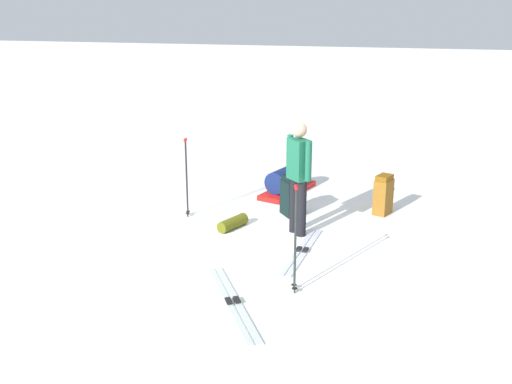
{
  "coord_description": "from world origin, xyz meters",
  "views": [
    {
      "loc": [
        -8.2,
        -2.25,
        3.35
      ],
      "look_at": [
        0.0,
        0.0,
        0.7
      ],
      "focal_mm": 43.04,
      "sensor_mm": 36.0,
      "label": 1
    }
  ],
  "objects_px": {
    "ski_pair_far": "(233,302)",
    "ski_poles_planted_far": "(295,234)",
    "ski_pair_near": "(302,251)",
    "ski_poles_planted_near": "(187,173)",
    "skier_standing": "(299,172)",
    "backpack_bright": "(291,196)",
    "sleeping_mat_rolled": "(233,223)",
    "gear_sled": "(288,181)",
    "backpack_large_dark": "(383,195)"
  },
  "relations": [
    {
      "from": "ski_pair_far",
      "to": "ski_poles_planted_far",
      "type": "bearing_deg",
      "value": -51.85
    },
    {
      "from": "ski_pair_near",
      "to": "ski_poles_planted_near",
      "type": "bearing_deg",
      "value": 64.65
    },
    {
      "from": "ski_poles_planted_near",
      "to": "ski_pair_near",
      "type": "bearing_deg",
      "value": -115.35
    },
    {
      "from": "skier_standing",
      "to": "backpack_bright",
      "type": "distance_m",
      "value": 1.06
    },
    {
      "from": "sleeping_mat_rolled",
      "to": "backpack_bright",
      "type": "bearing_deg",
      "value": -40.08
    },
    {
      "from": "skier_standing",
      "to": "ski_pair_near",
      "type": "bearing_deg",
      "value": -163.05
    },
    {
      "from": "backpack_bright",
      "to": "gear_sled",
      "type": "distance_m",
      "value": 1.21
    },
    {
      "from": "backpack_large_dark",
      "to": "sleeping_mat_rolled",
      "type": "distance_m",
      "value": 2.54
    },
    {
      "from": "sleeping_mat_rolled",
      "to": "backpack_large_dark",
      "type": "bearing_deg",
      "value": -59.04
    },
    {
      "from": "gear_sled",
      "to": "ski_poles_planted_near",
      "type": "bearing_deg",
      "value": 141.96
    },
    {
      "from": "skier_standing",
      "to": "ski_pair_near",
      "type": "height_order",
      "value": "skier_standing"
    },
    {
      "from": "sleeping_mat_rolled",
      "to": "gear_sled",
      "type": "bearing_deg",
      "value": -11.48
    },
    {
      "from": "backpack_large_dark",
      "to": "sleeping_mat_rolled",
      "type": "bearing_deg",
      "value": 120.96
    },
    {
      "from": "ski_poles_planted_far",
      "to": "gear_sled",
      "type": "height_order",
      "value": "ski_poles_planted_far"
    },
    {
      "from": "ski_pair_near",
      "to": "backpack_large_dark",
      "type": "xyz_separation_m",
      "value": [
        1.92,
        -0.96,
        0.31
      ]
    },
    {
      "from": "skier_standing",
      "to": "ski_pair_far",
      "type": "distance_m",
      "value": 2.59
    },
    {
      "from": "ski_poles_planted_near",
      "to": "gear_sled",
      "type": "xyz_separation_m",
      "value": [
        1.66,
        -1.3,
        -0.49
      ]
    },
    {
      "from": "ski_pair_near",
      "to": "backpack_large_dark",
      "type": "height_order",
      "value": "backpack_large_dark"
    },
    {
      "from": "ski_pair_near",
      "to": "ski_pair_far",
      "type": "distance_m",
      "value": 1.78
    },
    {
      "from": "ski_pair_far",
      "to": "backpack_large_dark",
      "type": "bearing_deg",
      "value": -21.6
    },
    {
      "from": "skier_standing",
      "to": "gear_sled",
      "type": "bearing_deg",
      "value": 16.64
    },
    {
      "from": "backpack_bright",
      "to": "ski_poles_planted_near",
      "type": "height_order",
      "value": "ski_poles_planted_near"
    },
    {
      "from": "ski_pair_far",
      "to": "backpack_bright",
      "type": "relative_size",
      "value": 2.67
    },
    {
      "from": "ski_pair_near",
      "to": "ski_poles_planted_near",
      "type": "xyz_separation_m",
      "value": [
        0.99,
        2.09,
        0.7
      ]
    },
    {
      "from": "ski_poles_planted_near",
      "to": "ski_poles_planted_far",
      "type": "height_order",
      "value": "ski_poles_planted_far"
    },
    {
      "from": "backpack_large_dark",
      "to": "gear_sled",
      "type": "height_order",
      "value": "backpack_large_dark"
    },
    {
      "from": "ski_poles_planted_far",
      "to": "sleeping_mat_rolled",
      "type": "xyz_separation_m",
      "value": [
        1.85,
        1.36,
        -0.65
      ]
    },
    {
      "from": "backpack_bright",
      "to": "ski_poles_planted_near",
      "type": "distance_m",
      "value": 1.73
    },
    {
      "from": "skier_standing",
      "to": "ski_poles_planted_far",
      "type": "distance_m",
      "value": 1.95
    },
    {
      "from": "backpack_bright",
      "to": "ski_pair_near",
      "type": "bearing_deg",
      "value": -161.82
    },
    {
      "from": "backpack_large_dark",
      "to": "ski_poles_planted_near",
      "type": "height_order",
      "value": "ski_poles_planted_near"
    },
    {
      "from": "ski_pair_far",
      "to": "backpack_large_dark",
      "type": "relative_size",
      "value": 2.64
    },
    {
      "from": "backpack_bright",
      "to": "ski_poles_planted_near",
      "type": "relative_size",
      "value": 0.51
    },
    {
      "from": "ski_pair_far",
      "to": "sleeping_mat_rolled",
      "type": "xyz_separation_m",
      "value": [
        2.34,
        0.73,
        0.08
      ]
    },
    {
      "from": "ski_pair_near",
      "to": "ski_poles_planted_far",
      "type": "height_order",
      "value": "ski_poles_planted_far"
    },
    {
      "from": "ski_pair_near",
      "to": "backpack_bright",
      "type": "distance_m",
      "value": 1.59
    },
    {
      "from": "gear_sled",
      "to": "sleeping_mat_rolled",
      "type": "xyz_separation_m",
      "value": [
        -2.03,
        0.41,
        -0.13
      ]
    },
    {
      "from": "ski_pair_far",
      "to": "ski_poles_planted_far",
      "type": "height_order",
      "value": "ski_poles_planted_far"
    },
    {
      "from": "ski_pair_near",
      "to": "sleeping_mat_rolled",
      "type": "relative_size",
      "value": 3.19
    },
    {
      "from": "ski_pair_far",
      "to": "backpack_bright",
      "type": "distance_m",
      "value": 3.21
    },
    {
      "from": "backpack_large_dark",
      "to": "ski_poles_planted_far",
      "type": "bearing_deg",
      "value": 165.47
    },
    {
      "from": "skier_standing",
      "to": "backpack_bright",
      "type": "height_order",
      "value": "skier_standing"
    },
    {
      "from": "ski_pair_near",
      "to": "backpack_bright",
      "type": "relative_size",
      "value": 2.68
    },
    {
      "from": "skier_standing",
      "to": "ski_poles_planted_near",
      "type": "height_order",
      "value": "skier_standing"
    },
    {
      "from": "skier_standing",
      "to": "gear_sled",
      "type": "relative_size",
      "value": 1.17
    },
    {
      "from": "backpack_large_dark",
      "to": "sleeping_mat_rolled",
      "type": "height_order",
      "value": "backpack_large_dark"
    },
    {
      "from": "ski_poles_planted_near",
      "to": "ski_poles_planted_far",
      "type": "bearing_deg",
      "value": -134.68
    },
    {
      "from": "backpack_bright",
      "to": "ski_poles_planted_near",
      "type": "xyz_separation_m",
      "value": [
        -0.49,
        1.61,
        0.4
      ]
    },
    {
      "from": "backpack_large_dark",
      "to": "ski_poles_planted_near",
      "type": "xyz_separation_m",
      "value": [
        -0.93,
        3.06,
        0.39
      ]
    },
    {
      "from": "ski_poles_planted_far",
      "to": "skier_standing",
      "type": "bearing_deg",
      "value": 10.54
    }
  ]
}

